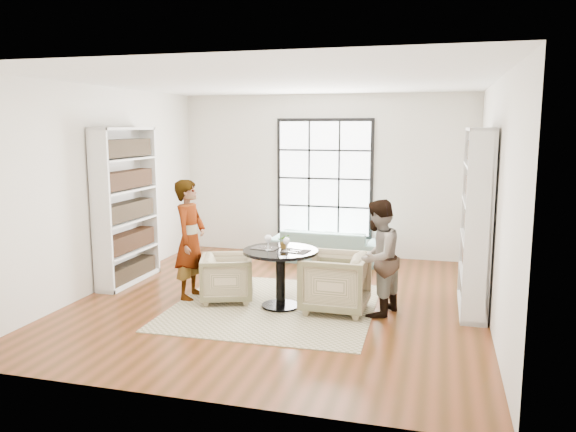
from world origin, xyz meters
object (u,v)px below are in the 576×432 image
(armchair_left, at_px, (227,278))
(flower_centerpiece, at_px, (285,241))
(wine_glass_right, at_px, (286,241))
(wine_glass_left, at_px, (268,239))
(sofa, at_px, (326,245))
(person_left, at_px, (190,240))
(armchair_right, at_px, (335,282))
(person_right, at_px, (377,258))
(pedestal_table, at_px, (281,266))

(armchair_left, relative_size, flower_centerpiece, 3.48)
(wine_glass_right, height_order, flower_centerpiece, flower_centerpiece)
(wine_glass_left, bearing_deg, sofa, 85.59)
(person_left, height_order, wine_glass_left, person_left)
(sofa, height_order, armchair_right, armchair_right)
(person_right, height_order, wine_glass_left, person_right)
(pedestal_table, distance_m, person_left, 1.38)
(wine_glass_right, bearing_deg, flower_centerpiece, 112.72)
(sofa, height_order, wine_glass_right, wine_glass_right)
(pedestal_table, xyz_separation_m, person_right, (1.27, 0.06, 0.17))
(armchair_left, xyz_separation_m, armchair_right, (1.52, -0.03, 0.06))
(sofa, xyz_separation_m, person_right, (1.20, -2.70, 0.46))
(pedestal_table, relative_size, armchair_right, 1.17)
(armchair_right, distance_m, wine_glass_right, 0.84)
(armchair_left, bearing_deg, person_right, -110.18)
(person_left, xyz_separation_m, flower_centerpiece, (1.38, -0.03, 0.06))
(pedestal_table, relative_size, wine_glass_right, 5.12)
(person_left, distance_m, wine_glass_right, 1.47)
(wine_glass_right, bearing_deg, wine_glass_left, 172.71)
(armchair_right, height_order, person_left, person_left)
(sofa, bearing_deg, wine_glass_right, 93.27)
(person_left, bearing_deg, armchair_left, -90.25)
(person_left, bearing_deg, wine_glass_left, -98.34)
(armchair_right, bearing_deg, person_left, -89.92)
(pedestal_table, height_order, wine_glass_left, wine_glass_left)
(person_left, height_order, wine_glass_right, person_left)
(pedestal_table, height_order, flower_centerpiece, flower_centerpiece)
(pedestal_table, xyz_separation_m, armchair_left, (-0.80, 0.09, -0.25))
(person_left, bearing_deg, person_right, -90.98)
(person_right, distance_m, flower_centerpiece, 1.25)
(pedestal_table, bearing_deg, armchair_right, 4.67)
(pedestal_table, height_order, armchair_left, pedestal_table)
(pedestal_table, relative_size, person_left, 0.59)
(person_right, bearing_deg, pedestal_table, -68.42)
(sofa, distance_m, person_left, 3.07)
(person_right, relative_size, flower_centerpiece, 7.27)
(armchair_right, distance_m, person_right, 0.66)
(person_right, bearing_deg, armchair_left, -72.00)
(pedestal_table, xyz_separation_m, armchair_right, (0.72, 0.06, -0.19))
(person_right, height_order, wine_glass_right, person_right)
(sofa, relative_size, wine_glass_right, 10.18)
(armchair_right, relative_size, wine_glass_left, 4.04)
(armchair_left, bearing_deg, armchair_right, -110.51)
(wine_glass_left, bearing_deg, person_left, 171.91)
(person_right, xyz_separation_m, wine_glass_right, (-1.16, -0.17, 0.19))
(person_right, bearing_deg, armchair_right, -71.07)
(wine_glass_right, xyz_separation_m, flower_centerpiece, (-0.07, 0.18, -0.04))
(armchair_right, relative_size, flower_centerpiece, 4.12)
(armchair_right, height_order, flower_centerpiece, flower_centerpiece)
(sofa, height_order, armchair_left, armchair_left)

